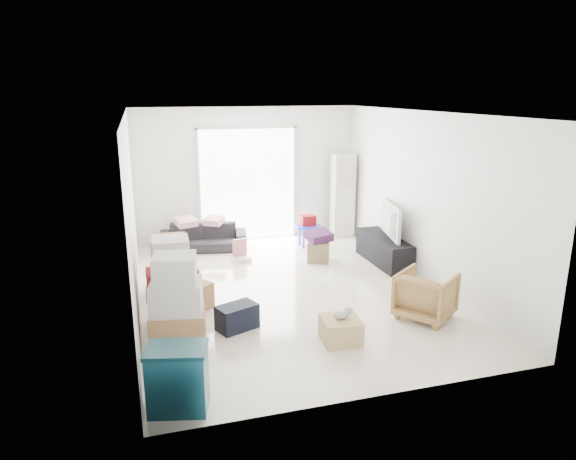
# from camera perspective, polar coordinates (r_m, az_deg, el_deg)

# --- Properties ---
(room_shell) EXTENTS (4.98, 6.48, 3.18)m
(room_shell) POSITION_cam_1_polar(r_m,az_deg,el_deg) (7.64, 0.15, 2.73)
(room_shell) COLOR silver
(room_shell) RESTS_ON ground
(sliding_door) EXTENTS (2.10, 0.04, 2.33)m
(sliding_door) POSITION_cam_1_polar(r_m,az_deg,el_deg) (10.50, -4.48, 5.55)
(sliding_door) COLOR white
(sliding_door) RESTS_ON room_shell
(ac_tower) EXTENTS (0.45, 0.30, 1.75)m
(ac_tower) POSITION_cam_1_polar(r_m,az_deg,el_deg) (10.82, 6.10, 3.82)
(ac_tower) COLOR beige
(ac_tower) RESTS_ON room_shell
(tv_console) EXTENTS (0.44, 1.46, 0.49)m
(tv_console) POSITION_cam_1_polar(r_m,az_deg,el_deg) (9.36, 10.60, -2.18)
(tv_console) COLOR black
(tv_console) RESTS_ON room_shell
(television) EXTENTS (0.80, 1.14, 0.14)m
(television) POSITION_cam_1_polar(r_m,az_deg,el_deg) (9.27, 10.69, -0.34)
(television) COLOR black
(television) RESTS_ON tv_console
(sofa) EXTENTS (1.74, 0.78, 0.66)m
(sofa) POSITION_cam_1_polar(r_m,az_deg,el_deg) (10.08, -9.46, -0.36)
(sofa) COLOR #252429
(sofa) RESTS_ON room_shell
(pillow_left) EXTENTS (0.44, 0.39, 0.12)m
(pillow_left) POSITION_cam_1_polar(r_m,az_deg,el_deg) (9.94, -11.30, 1.64)
(pillow_left) COLOR #DDA1AB
(pillow_left) RESTS_ON sofa
(pillow_right) EXTENTS (0.44, 0.43, 0.12)m
(pillow_right) POSITION_cam_1_polar(r_m,az_deg,el_deg) (9.97, -8.30, 1.83)
(pillow_right) COLOR #DDA1AB
(pillow_right) RESTS_ON sofa
(armchair) EXTENTS (0.93, 0.94, 0.71)m
(armchair) POSITION_cam_1_polar(r_m,az_deg,el_deg) (7.24, 15.09, -6.77)
(armchair) COLOR #B0844E
(armchair) RESTS_ON room_shell
(storage_bins) EXTENTS (0.66, 0.53, 0.66)m
(storage_bins) POSITION_cam_1_polar(r_m,az_deg,el_deg) (5.24, -12.13, -15.81)
(storage_bins) COLOR #18546A
(storage_bins) RESTS_ON room_shell
(box_stack_a) EXTENTS (0.71, 0.61, 1.18)m
(box_stack_a) POSITION_cam_1_polar(r_m,az_deg,el_deg) (6.27, -12.23, -8.42)
(box_stack_a) COLOR #915F41
(box_stack_a) RESTS_ON room_shell
(box_stack_b) EXTENTS (0.69, 0.60, 1.21)m
(box_stack_b) POSITION_cam_1_polar(r_m,az_deg,el_deg) (6.84, -12.64, -6.41)
(box_stack_b) COLOR #915F41
(box_stack_b) RESTS_ON room_shell
(box_stack_c) EXTENTS (0.72, 0.65, 0.90)m
(box_stack_c) POSITION_cam_1_polar(r_m,az_deg,el_deg) (7.99, -12.99, -3.93)
(box_stack_c) COLOR #915F41
(box_stack_c) RESTS_ON room_shell
(loose_box) EXTENTS (0.63, 0.63, 0.37)m
(loose_box) POSITION_cam_1_polar(r_m,az_deg,el_deg) (7.47, -10.58, -7.21)
(loose_box) COLOR #915F41
(loose_box) RESTS_ON room_shell
(duffel_bag) EXTENTS (0.59, 0.48, 0.33)m
(duffel_bag) POSITION_cam_1_polar(r_m,az_deg,el_deg) (6.79, -5.68, -9.59)
(duffel_bag) COLOR black
(duffel_bag) RESTS_ON room_shell
(ottoman) EXTENTS (0.49, 0.49, 0.37)m
(ottoman) POSITION_cam_1_polar(r_m,az_deg,el_deg) (9.33, 3.39, -2.36)
(ottoman) COLOR olive
(ottoman) RESTS_ON room_shell
(blanket) EXTENTS (0.46, 0.46, 0.14)m
(blanket) POSITION_cam_1_polar(r_m,az_deg,el_deg) (9.25, 3.42, -0.84)
(blanket) COLOR #3E1C46
(blanket) RESTS_ON ottoman
(kids_table) EXTENTS (0.51, 0.51, 0.64)m
(kids_table) POSITION_cam_1_polar(r_m,az_deg,el_deg) (10.12, 2.22, 0.64)
(kids_table) COLOR blue
(kids_table) RESTS_ON room_shell
(toy_walker) EXTENTS (0.36, 0.34, 0.39)m
(toy_walker) POSITION_cam_1_polar(r_m,az_deg,el_deg) (9.39, -5.29, -2.77)
(toy_walker) COLOR silver
(toy_walker) RESTS_ON room_shell
(wood_crate) EXTENTS (0.49, 0.49, 0.31)m
(wood_crate) POSITION_cam_1_polar(r_m,az_deg,el_deg) (6.47, 5.88, -11.00)
(wood_crate) COLOR tan
(wood_crate) RESTS_ON room_shell
(plush_bunny) EXTENTS (0.25, 0.15, 0.13)m
(plush_bunny) POSITION_cam_1_polar(r_m,az_deg,el_deg) (6.40, 6.14, -9.25)
(plush_bunny) COLOR #B2ADA8
(plush_bunny) RESTS_ON wood_crate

